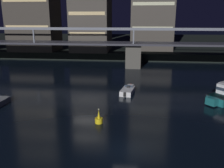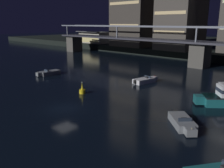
# 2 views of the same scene
# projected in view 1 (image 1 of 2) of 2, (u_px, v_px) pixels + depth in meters

# --- Properties ---
(ground_plane) EXTENTS (400.00, 400.00, 0.00)m
(ground_plane) POSITION_uv_depth(u_px,v_px,m) (125.00, 150.00, 21.93)
(ground_plane) COLOR black
(far_riverbank) EXTENTS (240.00, 80.00, 2.20)m
(far_riverbank) POSITION_uv_depth(u_px,v_px,m) (135.00, 43.00, 104.38)
(far_riverbank) COLOR black
(far_riverbank) RESTS_ON ground
(river_bridge) EXTENTS (99.71, 6.40, 9.38)m
(river_bridge) POSITION_uv_depth(u_px,v_px,m) (133.00, 49.00, 57.45)
(river_bridge) COLOR #4C4944
(river_bridge) RESTS_ON ground
(tower_west_tall) EXTENTS (10.66, 13.81, 27.23)m
(tower_west_tall) POSITION_uv_depth(u_px,v_px,m) (91.00, 4.00, 68.99)
(tower_west_tall) COLOR #423D38
(tower_west_tall) RESTS_ON far_riverbank
(speedboat_mid_center) EXTENTS (2.42, 5.23, 1.16)m
(speedboat_mid_center) POSITION_uv_depth(u_px,v_px,m) (128.00, 91.00, 38.51)
(speedboat_mid_center) COLOR silver
(speedboat_mid_center) RESTS_ON ground
(channel_buoy) EXTENTS (0.90, 0.90, 1.76)m
(channel_buoy) POSITION_uv_depth(u_px,v_px,m) (99.00, 119.00, 27.56)
(channel_buoy) COLOR yellow
(channel_buoy) RESTS_ON ground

